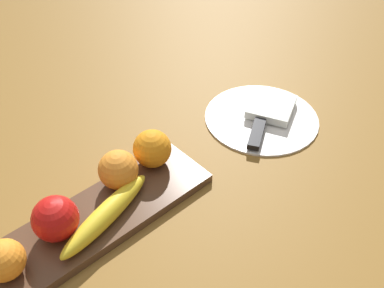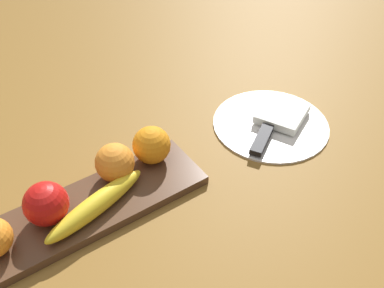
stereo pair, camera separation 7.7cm
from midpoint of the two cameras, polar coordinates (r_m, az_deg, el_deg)
name	(u,v)px [view 2 (the right image)]	position (r m, az deg, el deg)	size (l,w,h in m)	color
ground_plane	(110,210)	(0.73, -8.15, -9.00)	(2.40, 2.40, 0.00)	brown
fruit_tray	(94,206)	(0.73, -10.22, -8.42)	(0.39, 0.12, 0.02)	#523624
apple	(46,204)	(0.69, -16.21, -7.96)	(0.07, 0.07, 0.07)	red
banana	(96,204)	(0.69, -9.80, -8.26)	(0.20, 0.03, 0.03)	gold
orange_near_apple	(115,163)	(0.73, -7.51, -2.66)	(0.07, 0.07, 0.07)	orange
orange_center	(152,145)	(0.76, -2.64, -0.26)	(0.07, 0.07, 0.07)	orange
dinner_plate	(271,123)	(0.91, 13.05, 2.68)	(0.24, 0.24, 0.01)	white
folded_napkin	(282,113)	(0.92, 14.51, 3.96)	(0.10, 0.09, 0.02)	white
knife	(264,135)	(0.86, 12.30, 1.05)	(0.17, 0.11, 0.01)	silver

